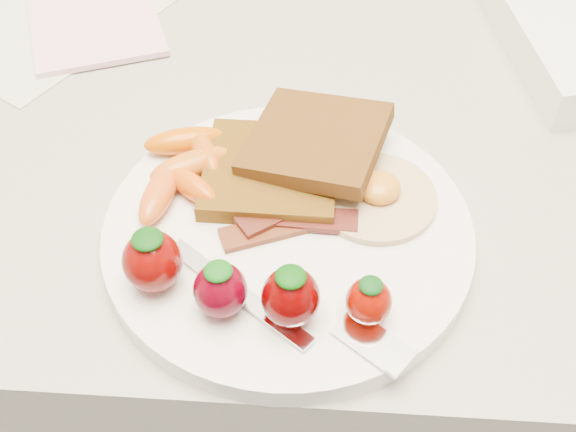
{
  "coord_description": "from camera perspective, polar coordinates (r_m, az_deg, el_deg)",
  "views": [
    {
      "loc": [
        0.02,
        1.19,
        1.31
      ],
      "look_at": [
        -0.0,
        1.53,
        0.93
      ],
      "focal_mm": 45.0,
      "sensor_mm": 36.0,
      "label": 1
    }
  ],
  "objects": [
    {
      "name": "counter",
      "position": [
        1.0,
        0.77,
        -11.28
      ],
      "size": [
        2.0,
        0.6,
        0.9
      ],
      "primitive_type": "cube",
      "color": "gray",
      "rests_on": "ground"
    },
    {
      "name": "plate",
      "position": [
        0.53,
        -0.0,
        -1.37
      ],
      "size": [
        0.27,
        0.27,
        0.02
      ],
      "primitive_type": "cylinder",
      "color": "white",
      "rests_on": "counter"
    },
    {
      "name": "toast_upper",
      "position": [
        0.56,
        2.22,
        5.98
      ],
      "size": [
        0.12,
        0.12,
        0.02
      ],
      "primitive_type": "cube",
      "rotation": [
        0.0,
        -0.1,
        -0.27
      ],
      "color": "#2F200B",
      "rests_on": "toast_lower"
    },
    {
      "name": "toast_lower",
      "position": [
        0.55,
        -1.4,
        3.56
      ],
      "size": [
        0.1,
        0.1,
        0.01
      ],
      "primitive_type": "cube",
      "rotation": [
        0.0,
        0.0,
        -0.01
      ],
      "color": "#402308",
      "rests_on": "plate"
    },
    {
      "name": "fork",
      "position": [
        0.47,
        0.78,
        -7.76
      ],
      "size": [
        0.17,
        0.1,
        0.0
      ],
      "color": "silver",
      "rests_on": "plate"
    },
    {
      "name": "notepad",
      "position": [
        0.79,
        -15.18,
        15.18
      ],
      "size": [
        0.18,
        0.21,
        0.01
      ],
      "primitive_type": "cube",
      "rotation": [
        0.0,
        0.0,
        0.36
      ],
      "color": "#F2B2C4",
      "rests_on": "paper_sheet"
    },
    {
      "name": "baby_carrots",
      "position": [
        0.56,
        -8.13,
        3.9
      ],
      "size": [
        0.08,
        0.11,
        0.02
      ],
      "color": "#C75B13",
      "rests_on": "plate"
    },
    {
      "name": "paper_sheet",
      "position": [
        0.8,
        -18.28,
        14.87
      ],
      "size": [
        0.28,
        0.3,
        0.0
      ],
      "primitive_type": "cube",
      "rotation": [
        0.0,
        0.0,
        -0.53
      ],
      "color": "beige",
      "rests_on": "counter"
    },
    {
      "name": "fried_egg",
      "position": [
        0.54,
        7.0,
        1.69
      ],
      "size": [
        0.1,
        0.1,
        0.02
      ],
      "color": "beige",
      "rests_on": "plate"
    },
    {
      "name": "strawberries",
      "position": [
        0.47,
        -3.97,
        -5.31
      ],
      "size": [
        0.18,
        0.06,
        0.05
      ],
      "color": "#600401",
      "rests_on": "plate"
    },
    {
      "name": "bacon_strips",
      "position": [
        0.52,
        0.1,
        -0.09
      ],
      "size": [
        0.1,
        0.08,
        0.01
      ],
      "color": "#4E1C0B",
      "rests_on": "plate"
    }
  ]
}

